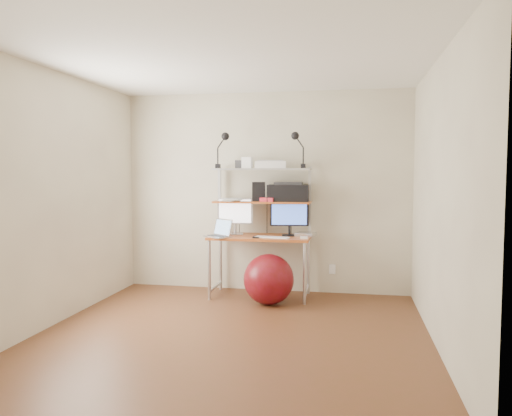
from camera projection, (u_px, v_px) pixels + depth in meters
The scene contains 20 objects.
room at pixel (232, 200), 4.54m from camera, with size 3.60×3.60×3.60m.
computer_desk at pixel (261, 218), 6.03m from camera, with size 1.20×0.60×1.57m.
wall_outlet at pixel (332, 269), 6.20m from camera, with size 0.08×0.01×0.12m, color white.
monitor_silver at pixel (235, 213), 6.12m from camera, with size 0.43×0.19×0.48m.
monitor_black at pixel (289, 216), 5.99m from camera, with size 0.46×0.16×0.47m.
laptop at pixel (220, 233), 5.90m from camera, with size 0.39×0.37×0.26m.
keyboard at pixel (272, 237), 5.81m from camera, with size 0.40×0.11×0.01m, color white.
mouse at pixel (304, 238), 5.73m from camera, with size 0.08×0.05×0.02m, color white.
mac_mini at pixel (306, 234), 5.98m from camera, with size 0.22×0.22×0.04m, color silver.
phone at pixel (256, 237), 5.84m from camera, with size 0.08×0.14×0.01m, color black.
printer at pixel (288, 192), 6.05m from camera, with size 0.51×0.36×0.23m.
nas_cube at pixel (259, 192), 6.09m from camera, with size 0.16×0.16×0.23m, color black.
red_box at pixel (268, 200), 5.98m from camera, with size 0.17×0.12×0.05m, color red.
scanner at pixel (270, 164), 6.01m from camera, with size 0.40×0.29×0.10m.
box_white at pixel (247, 163), 6.05m from camera, with size 0.12×0.10×0.14m, color white.
box_grey at pixel (240, 164), 6.15m from camera, with size 0.10×0.10×0.10m, color #2F2E31.
clip_lamp_left at pixel (224, 142), 6.05m from camera, with size 0.17×0.10×0.43m.
clip_lamp_right at pixel (297, 142), 5.91m from camera, with size 0.17×0.10×0.43m.
exercise_ball at pixel (269, 279), 5.67m from camera, with size 0.57×0.57×0.57m, color maroon.
paper_stack at pixel (231, 200), 6.16m from camera, with size 0.34×0.43×0.03m.
Camera 1 is at (1.06, -4.41, 1.50)m, focal length 35.00 mm.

